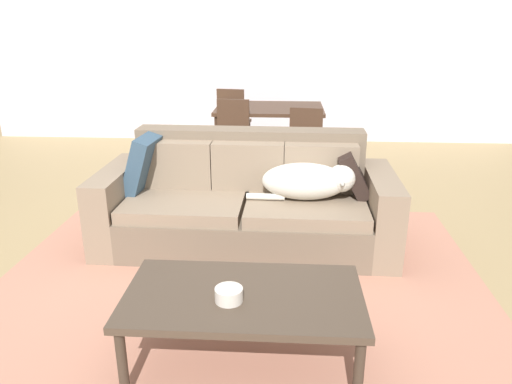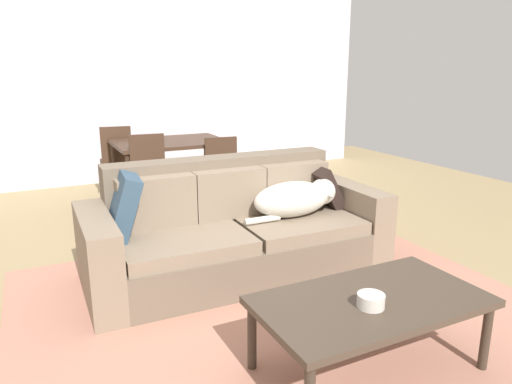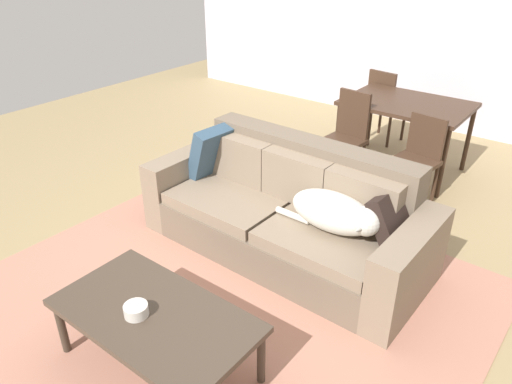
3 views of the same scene
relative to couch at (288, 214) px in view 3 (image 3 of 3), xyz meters
The scene contains 13 objects.
ground_plane 0.53m from the couch, 123.88° to the right, with size 10.00×10.00×0.00m, color #A1895D.
back_partition 3.81m from the couch, 93.56° to the left, with size 8.00×0.12×2.70m, color silver.
area_rug 0.99m from the couch, 90.08° to the right, with size 3.43×3.32×0.01m, color tan.
couch is the anchor object (origin of this frame).
dog_on_left_cushion 0.56m from the couch, 13.38° to the right, with size 0.83×0.35×0.29m.
throw_pillow_by_left_arm 0.91m from the couch, behind, with size 0.12×0.47×0.47m, color #324B61.
throw_pillow_by_right_arm 0.90m from the couch, ahead, with size 0.11×0.37×0.37m, color black.
coffee_table 1.53m from the couch, 86.10° to the right, with size 1.22×0.67×0.43m.
bowl_on_coffee_table 1.61m from the couch, 88.65° to the right, with size 0.14×0.14×0.07m, color silver.
dining_table 2.10m from the couch, 87.01° to the left, with size 1.27×0.91×0.77m.
dining_chair_near_left 1.54m from the couch, 100.87° to the left, with size 0.43×0.43×0.93m.
dining_chair_near_right 1.53m from the couch, 70.41° to the left, with size 0.45×0.45×0.86m.
dining_chair_far_left 2.72m from the couch, 98.58° to the left, with size 0.45×0.45×0.91m.
Camera 3 is at (2.10, -2.52, 2.37)m, focal length 34.02 mm.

